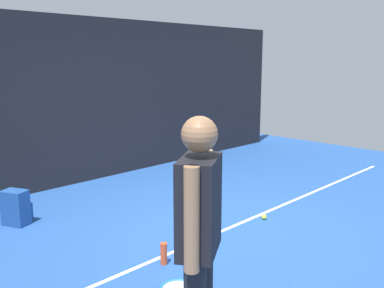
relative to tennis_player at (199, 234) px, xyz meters
The scene contains 8 objects.
ground_plane 2.62m from the tennis_player, 38.86° to the left, with size 12.00×12.00×0.00m, color #234C93.
back_fence 4.93m from the tennis_player, 67.25° to the left, with size 10.00×0.10×2.71m, color black.
court_line 2.57m from the tennis_player, 37.11° to the left, with size 9.00×0.05×0.00m, color white.
tennis_player is the anchor object (origin of this frame).
backpack 3.51m from the tennis_player, 85.10° to the left, with size 0.36×0.36×0.44m.
tennis_ball_near_player 2.14m from the tennis_player, 44.07° to the left, with size 0.07×0.07×0.07m, color #CCE033.
tennis_ball_mid_court 3.04m from the tennis_player, 26.78° to the left, with size 0.07×0.07×0.07m, color #CCE033.
water_bottle 1.78m from the tennis_player, 56.64° to the left, with size 0.07×0.07×0.22m, color #D84C26.
Camera 1 is at (-3.71, -3.25, 2.02)m, focal length 40.36 mm.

